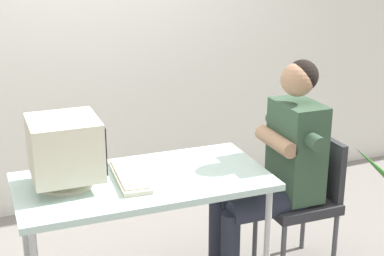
# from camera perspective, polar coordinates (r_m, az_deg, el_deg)

# --- Properties ---
(wall_back) EXTENTS (8.00, 0.10, 3.00)m
(wall_back) POSITION_cam_1_polar(r_m,az_deg,el_deg) (4.31, -6.62, 11.99)
(wall_back) COLOR silver
(wall_back) RESTS_ON ground_plane
(desk) EXTENTS (1.35, 0.68, 0.75)m
(desk) POSITION_cam_1_polar(r_m,az_deg,el_deg) (3.13, -4.81, -5.90)
(desk) COLOR #B7B7BC
(desk) RESTS_ON ground_plane
(crt_monitor) EXTENTS (0.36, 0.35, 0.36)m
(crt_monitor) POSITION_cam_1_polar(r_m,az_deg,el_deg) (3.00, -12.34, -2.01)
(crt_monitor) COLOR beige
(crt_monitor) RESTS_ON desk
(keyboard) EXTENTS (0.18, 0.47, 0.03)m
(keyboard) POSITION_cam_1_polar(r_m,az_deg,el_deg) (3.11, -6.19, -4.70)
(keyboard) COLOR beige
(keyboard) RESTS_ON desk
(office_chair) EXTENTS (0.41, 0.41, 0.84)m
(office_chair) POSITION_cam_1_polar(r_m,az_deg,el_deg) (3.59, 11.04, -6.33)
(office_chair) COLOR #4C4C51
(office_chair) RESTS_ON ground_plane
(person_seated) EXTENTS (0.74, 0.54, 1.32)m
(person_seated) POSITION_cam_1_polar(r_m,az_deg,el_deg) (3.41, 8.41, -3.63)
(person_seated) COLOR #334C38
(person_seated) RESTS_ON ground_plane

